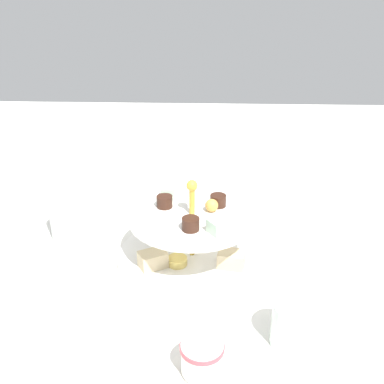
# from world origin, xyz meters

# --- Properties ---
(ground_plane) EXTENTS (2.40, 2.40, 0.00)m
(ground_plane) POSITION_xyz_m (0.00, 0.00, 0.00)
(ground_plane) COLOR silver
(tiered_serving_stand) EXTENTS (0.28, 0.28, 0.16)m
(tiered_serving_stand) POSITION_xyz_m (0.00, 0.00, 0.04)
(tiered_serving_stand) COLOR white
(tiered_serving_stand) RESTS_ON ground_plane
(water_glass_tall_right) EXTENTS (0.07, 0.07, 0.12)m
(water_glass_tall_right) POSITION_xyz_m (-0.06, -0.25, 0.06)
(water_glass_tall_right) COLOR silver
(water_glass_tall_right) RESTS_ON ground_plane
(water_glass_short_left) EXTENTS (0.06, 0.06, 0.07)m
(water_glass_short_left) POSITION_xyz_m (0.21, 0.15, 0.03)
(water_glass_short_left) COLOR silver
(water_glass_short_left) RESTS_ON ground_plane
(teacup_with_saucer) EXTENTS (0.09, 0.09, 0.05)m
(teacup_with_saucer) POSITION_xyz_m (0.27, 0.02, 0.02)
(teacup_with_saucer) COLOR white
(teacup_with_saucer) RESTS_ON ground_plane
(butter_knife_left) EXTENTS (0.05, 0.17, 0.00)m
(butter_knife_left) POSITION_xyz_m (-0.31, 0.02, 0.00)
(butter_knife_left) COLOR silver
(butter_knife_left) RESTS_ON ground_plane
(butter_knife_right) EXTENTS (0.11, 0.15, 0.00)m
(butter_knife_right) POSITION_xyz_m (0.24, -0.20, 0.00)
(butter_knife_right) COLOR silver
(butter_knife_right) RESTS_ON ground_plane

